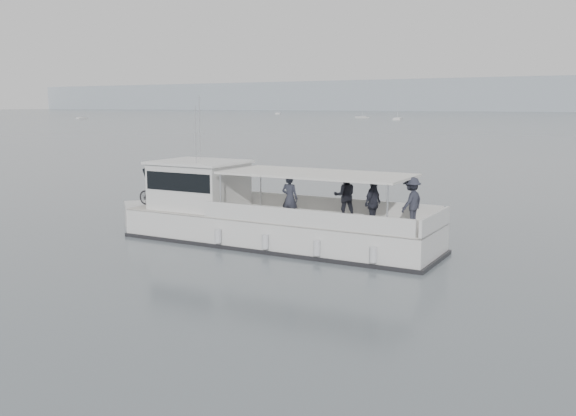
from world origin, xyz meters
The scene contains 3 objects.
ground centered at (0.00, 0.00, 0.00)m, with size 1400.00×1400.00×0.00m, color #50595E.
tour_boat centered at (-0.78, -0.25, 1.06)m, with size 15.44×4.61×6.43m.
moored_fleet centered at (-34.72, 214.73, 0.36)m, with size 416.03×344.35×10.02m.
Camera 1 is at (15.17, -22.05, 5.81)m, focal length 40.00 mm.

